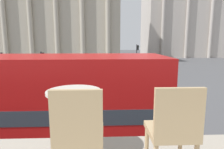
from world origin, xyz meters
TOP-DOWN VIEW (x-y plane):
  - cafe_dining_table at (0.74, -0.35)m, footprint 0.60×0.60m
  - cafe_chair_0 at (0.86, -0.93)m, footprint 0.40×0.40m
  - cafe_chair_1 at (1.67, -0.90)m, footprint 0.40×0.40m
  - plaza_building_left at (-7.75, 42.71)m, footprint 24.76×13.11m
  - plaza_building_right at (29.85, 58.36)m, footprint 33.19×15.17m
  - traffic_light_near at (-4.73, 9.26)m, footprint 0.42×0.24m
  - traffic_light_mid at (-4.98, 17.36)m, footprint 0.42×0.24m
  - traffic_light_far at (5.84, 25.82)m, footprint 0.42×0.24m
  - pedestrian_olive at (-0.55, 26.64)m, footprint 0.32×0.32m
  - pedestrian_yellow at (1.01, 15.93)m, footprint 0.32×0.32m
  - pedestrian_black at (-7.87, 30.96)m, footprint 0.32×0.32m

SIDE VIEW (x-z plane):
  - pedestrian_yellow at x=1.01m, z-range 0.14..1.89m
  - pedestrian_black at x=-7.87m, z-range 0.14..1.91m
  - pedestrian_olive at x=-0.55m, z-range 0.14..1.94m
  - traffic_light_mid at x=-4.98m, z-range 0.56..4.20m
  - traffic_light_near at x=-4.73m, z-range 0.61..4.62m
  - traffic_light_far at x=5.84m, z-range 0.62..4.77m
  - cafe_chair_0 at x=0.86m, z-range 3.48..4.39m
  - cafe_chair_1 at x=1.67m, z-range 3.48..4.39m
  - cafe_dining_table at x=0.74m, z-range 3.59..4.32m
  - plaza_building_left at x=-7.75m, z-range 0.00..21.76m
  - plaza_building_right at x=29.85m, z-range 0.00..23.38m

